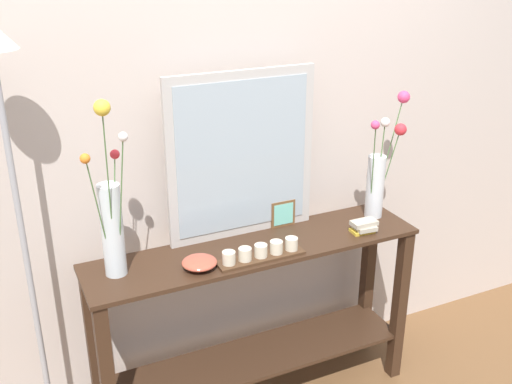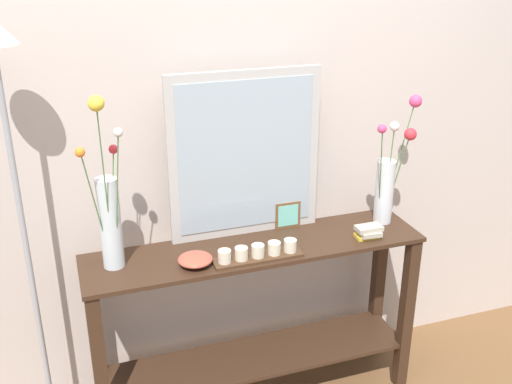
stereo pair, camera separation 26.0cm
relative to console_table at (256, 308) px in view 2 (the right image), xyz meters
name	(u,v)px [view 2 (the right image)]	position (x,y,z in m)	size (l,w,h in m)	color
wall_back	(235,121)	(0.00, 0.30, 0.82)	(6.40, 0.08, 2.70)	beige
console_table	(256,308)	(0.00, 0.00, 0.00)	(1.54, 0.36, 0.85)	#382316
mirror_leaning	(246,155)	(0.00, 0.15, 0.71)	(0.70, 0.03, 0.76)	#B7B2AD
tall_vase_left	(109,214)	(-0.62, 0.02, 0.57)	(0.18, 0.20, 0.76)	silver
vase_right	(388,179)	(0.67, 0.04, 0.55)	(0.27, 0.15, 0.61)	silver
candle_tray	(258,253)	(-0.03, -0.11, 0.36)	(0.39, 0.09, 0.07)	#472D1C
picture_frame_small	(288,215)	(0.20, 0.13, 0.39)	(0.12, 0.01, 0.13)	brown
decorative_bowl	(195,259)	(-0.30, -0.08, 0.35)	(0.15, 0.15, 0.05)	#B24C38
book_stack	(369,232)	(0.52, -0.08, 0.36)	(0.12, 0.09, 0.06)	gold
floor_lamp	(16,182)	(-0.95, 0.04, 0.74)	(0.24, 0.24, 1.88)	#9E9EA3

